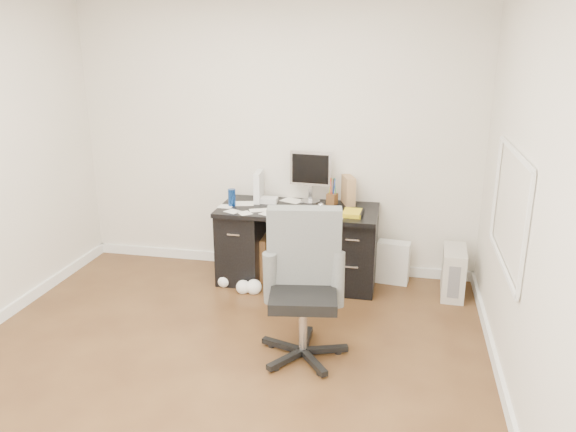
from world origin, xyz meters
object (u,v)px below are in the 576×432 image
office_chair (303,288)px  pc_tower (453,272)px  keyboard (310,212)px  wicker_basket (250,253)px  lcd_monitor (311,177)px  desk (298,243)px

office_chair → pc_tower: size_ratio=2.46×
keyboard → wicker_basket: size_ratio=1.00×
lcd_monitor → pc_tower: 1.60m
office_chair → wicker_basket: size_ratio=2.56×
lcd_monitor → office_chair: lcd_monitor is taller
desk → pc_tower: size_ratio=3.33×
lcd_monitor → desk: bearing=-107.0°
desk → pc_tower: bearing=-0.7°
keyboard → office_chair: (0.15, -1.21, -0.21)m
office_chair → pc_tower: (1.17, 1.33, -0.33)m
desk → office_chair: 1.39m
lcd_monitor → wicker_basket: (-0.59, -0.13, -0.79)m
lcd_monitor → keyboard: 0.43m
desk → office_chair: office_chair is taller
pc_tower → wicker_basket: 1.98m
office_chair → pc_tower: office_chair is taller
keyboard → pc_tower: bearing=14.0°
lcd_monitor → office_chair: size_ratio=0.46×
desk → lcd_monitor: lcd_monitor is taller
desk → wicker_basket: (-0.51, 0.08, -0.18)m
keyboard → pc_tower: (1.32, 0.12, -0.54)m
office_chair → wicker_basket: bearing=110.5°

